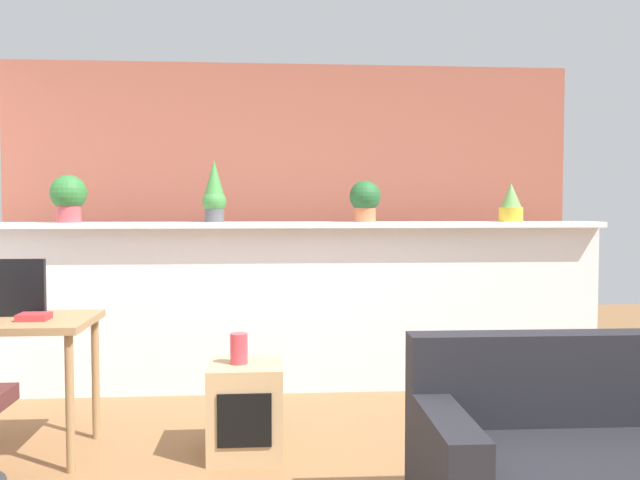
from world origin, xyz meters
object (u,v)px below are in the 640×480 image
potted_plant_0 (68,196)px  couch (611,471)px  potted_plant_3 (511,204)px  book_on_desk (34,317)px  vase_on_shelf (239,349)px  potted_plant_2 (365,199)px  side_cube_shelf (246,409)px  tv_monitor (1,288)px  potted_plant_1 (214,193)px

potted_plant_0 → couch: 3.73m
potted_plant_3 → couch: bearing=-100.2°
book_on_desk → couch: 2.87m
potted_plant_3 → vase_on_shelf: bearing=-148.4°
potted_plant_2 → side_cube_shelf: potted_plant_2 is taller
potted_plant_3 → vase_on_shelf: size_ratio=1.72×
book_on_desk → potted_plant_3: bearing=21.4°
tv_monitor → couch: tv_monitor is taller
potted_plant_0 → vase_on_shelf: (1.23, -1.17, -0.84)m
potted_plant_2 → potted_plant_1: bearing=179.3°
potted_plant_3 → side_cube_shelf: 2.53m
potted_plant_1 → potted_plant_0: bearing=-176.9°
potted_plant_0 → tv_monitor: potted_plant_0 is taller
potted_plant_0 → potted_plant_1: bearing=3.1°
potted_plant_1 → tv_monitor: size_ratio=0.96×
potted_plant_3 → book_on_desk: 3.31m
couch → potted_plant_0: bearing=141.4°
potted_plant_1 → vase_on_shelf: (0.23, -1.22, -0.87)m
potted_plant_1 → side_cube_shelf: (0.26, -1.23, -1.20)m
potted_plant_1 → potted_plant_2: bearing=-0.7°
tv_monitor → vase_on_shelf: bearing=-6.5°
potted_plant_2 → vase_on_shelf: size_ratio=1.83×
potted_plant_0 → potted_plant_3: potted_plant_0 is taller
potted_plant_0 → book_on_desk: 1.34m
side_cube_shelf → couch: (1.51, -1.04, 0.03)m
potted_plant_3 → side_cube_shelf: bearing=-147.8°
potted_plant_1 → tv_monitor: bearing=-134.8°
tv_monitor → side_cube_shelf: tv_monitor is taller
potted_plant_3 → vase_on_shelf: (-1.95, -1.20, -0.79)m
side_cube_shelf → book_on_desk: 1.23m
side_cube_shelf → tv_monitor: bearing=173.6°
tv_monitor → couch: size_ratio=0.30×
vase_on_shelf → book_on_desk: (-1.08, 0.01, 0.19)m
potted_plant_1 → couch: 3.11m
side_cube_shelf → book_on_desk: size_ratio=3.22×
potted_plant_0 → potted_plant_3: bearing=0.6°
book_on_desk → couch: bearing=-22.0°
potted_plant_0 → tv_monitor: 1.15m
potted_plant_1 → tv_monitor: potted_plant_1 is taller
vase_on_shelf → potted_plant_2: bearing=54.5°
potted_plant_0 → couch: size_ratio=0.21×
potted_plant_1 → book_on_desk: size_ratio=2.88×
tv_monitor → potted_plant_3: bearing=18.0°
potted_plant_0 → couch: potted_plant_0 is taller
potted_plant_1 → potted_plant_2: 1.09m
potted_plant_1 → side_cube_shelf: size_ratio=0.89×
potted_plant_3 → tv_monitor: size_ratio=0.61×
potted_plant_1 → tv_monitor: 1.61m
side_cube_shelf → potted_plant_3: bearing=32.2°
potted_plant_2 → book_on_desk: potted_plant_2 is taller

